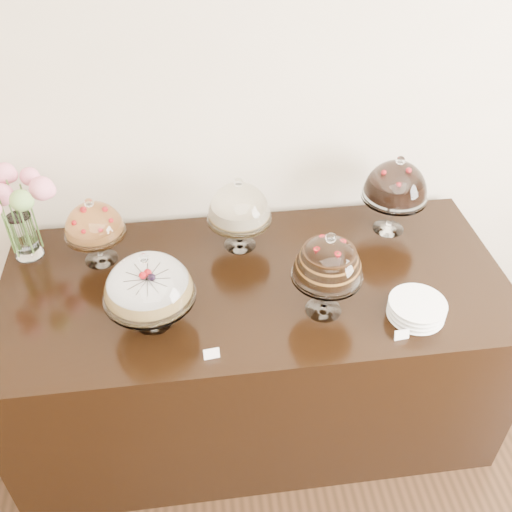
{
  "coord_description": "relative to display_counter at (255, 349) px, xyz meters",
  "views": [
    {
      "loc": [
        -0.56,
        0.63,
        2.56
      ],
      "look_at": [
        -0.33,
        2.4,
        1.08
      ],
      "focal_mm": 40.0,
      "sensor_mm": 36.0,
      "label": 1
    }
  ],
  "objects": [
    {
      "name": "wall_back",
      "position": [
        0.33,
        0.55,
        1.05
      ],
      "size": [
        5.0,
        0.04,
        3.0
      ],
      "primitive_type": "cube",
      "color": "beige",
      "rests_on": "ground"
    },
    {
      "name": "display_counter",
      "position": [
        0.0,
        0.0,
        0.0
      ],
      "size": [
        2.2,
        1.0,
        0.9
      ],
      "primitive_type": "cube",
      "color": "black",
      "rests_on": "ground"
    },
    {
      "name": "cake_stand_sugar_sponge",
      "position": [
        -0.43,
        -0.19,
        0.67
      ],
      "size": [
        0.36,
        0.36,
        0.35
      ],
      "color": "white",
      "rests_on": "display_counter"
    },
    {
      "name": "cake_stand_choco_layer",
      "position": [
        0.26,
        -0.21,
        0.71
      ],
      "size": [
        0.28,
        0.28,
        0.39
      ],
      "color": "white",
      "rests_on": "display_counter"
    },
    {
      "name": "cake_stand_cheesecake",
      "position": [
        -0.04,
        0.26,
        0.67
      ],
      "size": [
        0.29,
        0.29,
        0.36
      ],
      "color": "white",
      "rests_on": "display_counter"
    },
    {
      "name": "cake_stand_dark_choco",
      "position": [
        0.69,
        0.29,
        0.71
      ],
      "size": [
        0.31,
        0.31,
        0.4
      ],
      "color": "white",
      "rests_on": "display_counter"
    },
    {
      "name": "cake_stand_fruit_tart",
      "position": [
        -0.67,
        0.24,
        0.65
      ],
      "size": [
        0.27,
        0.27,
        0.33
      ],
      "color": "white",
      "rests_on": "display_counter"
    },
    {
      "name": "flower_vase",
      "position": [
        -0.99,
        0.31,
        0.72
      ],
      "size": [
        0.33,
        0.33,
        0.42
      ],
      "color": "white",
      "rests_on": "display_counter"
    },
    {
      "name": "plate_stack",
      "position": [
        0.62,
        -0.29,
        0.49
      ],
      "size": [
        0.22,
        0.22,
        0.07
      ],
      "color": "white",
      "rests_on": "display_counter"
    },
    {
      "name": "price_card_left",
      "position": [
        -0.21,
        -0.41,
        0.47
      ],
      "size": [
        0.06,
        0.02,
        0.04
      ],
      "primitive_type": "cube",
      "rotation": [
        -0.21,
        0.0,
        0.1
      ],
      "color": "white",
      "rests_on": "display_counter"
    },
    {
      "name": "price_card_right",
      "position": [
        0.52,
        -0.41,
        0.47
      ],
      "size": [
        0.06,
        0.02,
        0.04
      ],
      "primitive_type": "cube",
      "rotation": [
        -0.21,
        0.0,
        0.09
      ],
      "color": "white",
      "rests_on": "display_counter"
    }
  ]
}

